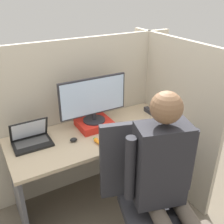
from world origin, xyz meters
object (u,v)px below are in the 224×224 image
Objects in this scene: carrot_toy at (99,143)px; person at (166,177)px; monitor at (93,98)px; laptop at (31,139)px; stapler at (150,111)px; office_chair at (144,194)px; paper_box at (94,124)px.

person is at bearing -72.53° from carrot_toy.
monitor is 0.40m from carrot_toy.
person is at bearing -53.44° from laptop.
person is (0.19, -0.60, 0.02)m from carrot_toy.
monitor is 0.45× the size of person.
office_chair is (-0.56, -0.71, -0.24)m from stapler.
stapler is at bearing 20.54° from carrot_toy.
laptop is 1.09m from person.
paper_box is 0.22× the size of person.
office_chair is (0.60, -0.72, -0.26)m from laptop.
paper_box is 2.15× the size of stapler.
laptop is at bearing 126.56° from person.
stapler is 0.99× the size of carrot_toy.
paper_box is 0.56m from laptop.
monitor is 4.42× the size of carrot_toy.
paper_box is at bearing 178.05° from stapler.
carrot_toy is at bearing -159.46° from stapler.
paper_box reaches higher than carrot_toy.
office_chair is at bearing -72.22° from carrot_toy.
stapler is 0.75m from carrot_toy.
carrot_toy is (-0.70, -0.26, -0.00)m from stapler.
stapler is 0.93m from office_chair.
stapler is (1.16, -0.01, -0.02)m from laptop.
monitor reaches higher than office_chair.
paper_box is at bearing 70.76° from carrot_toy.
paper_box is 0.24m from monitor.
paper_box is 0.48× the size of monitor.
person reaches higher than stapler.
stapler is (0.60, -0.02, -0.25)m from monitor.
monitor is at bearing 177.78° from stapler.
laptop is 0.28× the size of office_chair.
stapler is at bearing -1.95° from paper_box.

